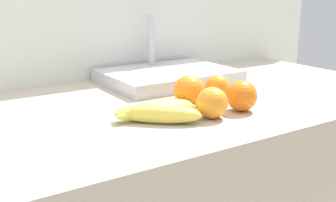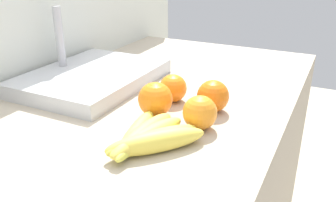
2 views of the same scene
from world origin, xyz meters
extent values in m
cube|color=silver|center=(0.00, 0.39, 0.65)|extent=(1.98, 0.06, 1.30)
ellipsoid|color=#E9D14C|center=(-0.09, -0.15, 0.91)|extent=(0.18, 0.17, 0.04)
ellipsoid|color=#DED04C|center=(-0.09, -0.14, 0.91)|extent=(0.19, 0.14, 0.04)
ellipsoid|color=#E4D24C|center=(-0.08, -0.13, 0.91)|extent=(0.21, 0.09, 0.04)
ellipsoid|color=#E1C74C|center=(-0.08, -0.12, 0.91)|extent=(0.21, 0.05, 0.04)
ellipsoid|color=#D7D54C|center=(-0.07, -0.10, 0.91)|extent=(0.22, 0.08, 0.04)
sphere|color=orange|center=(0.14, -0.18, 0.93)|extent=(0.08, 0.08, 0.08)
sphere|color=orange|center=(0.05, -0.07, 0.93)|extent=(0.08, 0.08, 0.08)
sphere|color=orange|center=(0.15, -0.07, 0.93)|extent=(0.07, 0.07, 0.07)
sphere|color=orange|center=(0.04, -0.19, 0.93)|extent=(0.08, 0.08, 0.08)
cube|color=#B7BABF|center=(0.16, 0.20, 0.91)|extent=(0.41, 0.31, 0.04)
cylinder|color=#B2B2B7|center=(0.16, 0.30, 1.02)|extent=(0.02, 0.02, 0.18)
camera|label=1|loc=(-0.57, -0.93, 1.19)|focal=44.42mm
camera|label=2|loc=(-0.62, -0.44, 1.25)|focal=38.18mm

